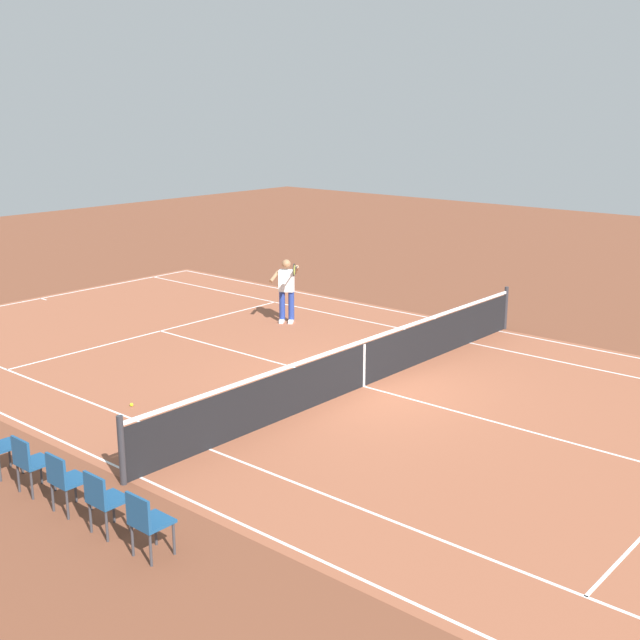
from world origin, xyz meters
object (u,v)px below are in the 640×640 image
object	(u,v)px
tennis_net	(364,363)
spectator_chair_0	(147,520)
tennis_ball	(131,405)
spectator_chair_2	(65,478)
spectator_chair_3	(29,460)
spectator_chair_1	(103,498)
tennis_player_near	(287,287)

from	to	relation	value
tennis_net	spectator_chair_0	distance (m)	7.11
spectator_chair_0	tennis_ball	bearing A→B (deg)	-34.58
spectator_chair_2	spectator_chair_3	size ratio (longest dim) A/B	1.00
tennis_ball	spectator_chair_0	world-z (taller)	spectator_chair_0
spectator_chair_3	tennis_net	bearing A→B (deg)	-96.32
spectator_chair_1	spectator_chair_3	distance (m)	1.79
tennis_ball	spectator_chair_2	xyz separation A→B (m)	(-2.73, 3.12, 0.49)
spectator_chair_0	spectator_chair_2	distance (m)	1.79
spectator_chair_2	tennis_net	bearing A→B (deg)	-88.84
tennis_net	spectator_chair_2	size ratio (longest dim) A/B	13.30
spectator_chair_1	spectator_chair_2	world-z (taller)	same
tennis_net	spectator_chair_0	xyz separation A→B (m)	(-1.93, 6.84, 0.03)
tennis_player_near	tennis_ball	size ratio (longest dim) A/B	25.71
tennis_net	spectator_chair_1	xyz separation A→B (m)	(-1.04, 6.84, 0.03)
tennis_player_near	spectator_chair_3	world-z (taller)	tennis_player_near
spectator_chair_3	spectator_chair_1	bearing A→B (deg)	180.00
tennis_net	spectator_chair_1	bearing A→B (deg)	98.61
tennis_net	spectator_chair_0	size ratio (longest dim) A/B	13.30
spectator_chair_2	spectator_chair_0	bearing A→B (deg)	180.00
spectator_chair_0	spectator_chair_2	bearing A→B (deg)	0.00
tennis_ball	spectator_chair_1	distance (m)	4.81
tennis_net	spectator_chair_1	size ratio (longest dim) A/B	13.30
tennis_ball	spectator_chair_1	world-z (taller)	spectator_chair_1
tennis_net	spectator_chair_0	bearing A→B (deg)	105.77
spectator_chair_0	spectator_chair_3	size ratio (longest dim) A/B	1.00
tennis_net	tennis_player_near	size ratio (longest dim) A/B	6.89
tennis_ball	spectator_chair_0	distance (m)	5.52
tennis_player_near	spectator_chair_1	bearing A→B (deg)	120.53
spectator_chair_3	tennis_ball	bearing A→B (deg)	-59.54
tennis_net	tennis_ball	xyz separation A→B (m)	(2.59, 3.72, -0.46)
spectator_chair_3	spectator_chair_0	bearing A→B (deg)	180.00
tennis_net	tennis_ball	distance (m)	4.56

